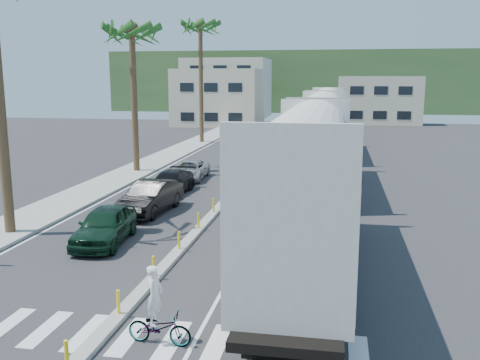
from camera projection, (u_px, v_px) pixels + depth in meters
name	position (u px, v px, depth m)	size (l,w,h in m)	color
ground	(132.00, 304.00, 16.30)	(140.00, 140.00, 0.00)	#28282B
sidewalk	(148.00, 165.00, 41.93)	(3.00, 90.00, 0.15)	gray
rails	(323.00, 164.00, 42.47)	(1.56, 100.00, 0.06)	black
median	(244.00, 180.00, 35.57)	(0.45, 60.00, 0.85)	gray
crosswalk	(104.00, 334.00, 14.36)	(14.00, 2.20, 0.01)	silver
lane_markings	(228.00, 168.00, 40.83)	(9.42, 90.00, 0.01)	silver
freight_train	(323.00, 133.00, 38.04)	(3.00, 60.94, 5.85)	beige
palm_trees	(138.00, 20.00, 37.62)	(3.50, 37.20, 13.75)	brown
buildings	(260.00, 93.00, 85.84)	(38.00, 27.00, 10.00)	beige
hillside	(309.00, 81.00, 111.80)	(80.00, 20.00, 12.00)	#385628
car_lead	(105.00, 225.00, 22.15)	(2.23, 4.67, 1.54)	black
car_second	(151.00, 197.00, 27.16)	(2.13, 5.02, 1.61)	black
car_third	(170.00, 183.00, 31.56)	(2.24, 4.81, 1.36)	black
car_rear	(190.00, 170.00, 36.13)	(2.27, 4.61, 1.26)	#AEB1B3
cyclist	(158.00, 319.00, 13.73)	(0.84, 1.80, 2.12)	#9EA0A5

